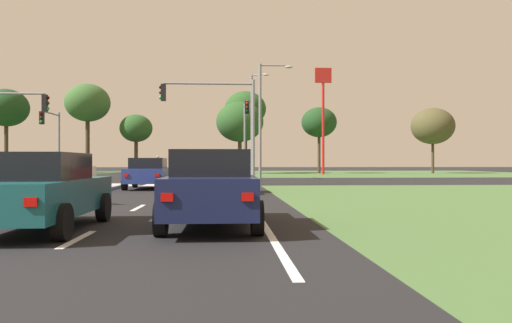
# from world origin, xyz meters

# --- Properties ---
(ground_plane) EXTENTS (200.00, 200.00, 0.00)m
(ground_plane) POSITION_xyz_m (0.00, 30.00, 0.00)
(ground_plane) COLOR black
(grass_verge_far_right) EXTENTS (35.00, 35.00, 0.01)m
(grass_verge_far_right) POSITION_xyz_m (25.50, 54.50, 0.00)
(grass_verge_far_right) COLOR #476B38
(grass_verge_far_right) RESTS_ON ground
(median_island_near) EXTENTS (1.20, 22.00, 0.14)m
(median_island_near) POSITION_xyz_m (0.00, 11.00, 0.07)
(median_island_near) COLOR #ADA89E
(median_island_near) RESTS_ON ground
(median_island_far) EXTENTS (1.20, 36.00, 0.14)m
(median_island_far) POSITION_xyz_m (0.00, 55.00, 0.07)
(median_island_far) COLOR gray
(median_island_far) RESTS_ON ground
(lane_dash_near) EXTENTS (0.14, 2.00, 0.01)m
(lane_dash_near) POSITION_xyz_m (3.50, 3.33, 0.01)
(lane_dash_near) COLOR silver
(lane_dash_near) RESTS_ON ground
(lane_dash_second) EXTENTS (0.14, 2.00, 0.01)m
(lane_dash_second) POSITION_xyz_m (3.50, 9.33, 0.01)
(lane_dash_second) COLOR silver
(lane_dash_second) RESTS_ON ground
(lane_dash_third) EXTENTS (0.14, 2.00, 0.01)m
(lane_dash_third) POSITION_xyz_m (3.50, 15.33, 0.01)
(lane_dash_third) COLOR silver
(lane_dash_third) RESTS_ON ground
(lane_dash_fourth) EXTENTS (0.14, 2.00, 0.01)m
(lane_dash_fourth) POSITION_xyz_m (3.50, 21.33, 0.01)
(lane_dash_fourth) COLOR silver
(lane_dash_fourth) RESTS_ON ground
(edge_line_right) EXTENTS (0.14, 24.00, 0.01)m
(edge_line_right) POSITION_xyz_m (6.85, 12.00, 0.01)
(edge_line_right) COLOR silver
(edge_line_right) RESTS_ON ground
(stop_bar_near) EXTENTS (6.40, 0.50, 0.01)m
(stop_bar_near) POSITION_xyz_m (3.80, 23.00, 0.01)
(stop_bar_near) COLOR silver
(stop_bar_near) RESTS_ON ground
(crosswalk_bar_near) EXTENTS (0.70, 2.80, 0.01)m
(crosswalk_bar_near) POSITION_xyz_m (-6.40, 24.80, 0.01)
(crosswalk_bar_near) COLOR silver
(crosswalk_bar_near) RESTS_ON ground
(crosswalk_bar_second) EXTENTS (0.70, 2.80, 0.01)m
(crosswalk_bar_second) POSITION_xyz_m (-5.25, 24.80, 0.01)
(crosswalk_bar_second) COLOR silver
(crosswalk_bar_second) RESTS_ON ground
(crosswalk_bar_third) EXTENTS (0.70, 2.80, 0.01)m
(crosswalk_bar_third) POSITION_xyz_m (-4.10, 24.80, 0.01)
(crosswalk_bar_third) COLOR silver
(crosswalk_bar_third) RESTS_ON ground
(crosswalk_bar_fourth) EXTENTS (0.70, 2.80, 0.01)m
(crosswalk_bar_fourth) POSITION_xyz_m (-2.95, 24.80, 0.01)
(crosswalk_bar_fourth) COLOR silver
(crosswalk_bar_fourth) RESTS_ON ground
(crosswalk_bar_fifth) EXTENTS (0.70, 2.80, 0.01)m
(crosswalk_bar_fifth) POSITION_xyz_m (-1.80, 24.80, 0.01)
(crosswalk_bar_fifth) COLOR silver
(crosswalk_bar_fifth) RESTS_ON ground
(crosswalk_bar_sixth) EXTENTS (0.70, 2.80, 0.01)m
(crosswalk_bar_sixth) POSITION_xyz_m (-0.65, 24.80, 0.01)
(crosswalk_bar_sixth) COLOR silver
(crosswalk_bar_sixth) RESTS_ON ground
(crosswalk_bar_seventh) EXTENTS (0.70, 2.80, 0.01)m
(crosswalk_bar_seventh) POSITION_xyz_m (0.50, 24.80, 0.01)
(crosswalk_bar_seventh) COLOR silver
(crosswalk_bar_seventh) RESTS_ON ground
(crosswalk_bar_eighth) EXTENTS (0.70, 2.80, 0.01)m
(crosswalk_bar_eighth) POSITION_xyz_m (1.65, 24.80, 0.01)
(crosswalk_bar_eighth) COLOR silver
(crosswalk_bar_eighth) RESTS_ON ground
(car_maroon_near) EXTENTS (2.04, 4.30, 1.61)m
(car_maroon_near) POSITION_xyz_m (5.64, 16.71, 0.82)
(car_maroon_near) COLOR maroon
(car_maroon_near) RESTS_ON ground
(car_beige_second) EXTENTS (1.96, 4.29, 1.61)m
(car_beige_second) POSITION_xyz_m (-2.36, 49.08, 0.82)
(car_beige_second) COLOR #BCAD8E
(car_beige_second) RESTS_ON ground
(car_teal_third) EXTENTS (1.95, 4.51, 1.51)m
(car_teal_third) POSITION_xyz_m (2.43, 4.55, 0.77)
(car_teal_third) COLOR #19565B
(car_teal_third) RESTS_ON ground
(car_white_fourth) EXTENTS (4.32, 1.98, 1.57)m
(car_white_fourth) POSITION_xyz_m (-5.64, 31.24, 0.80)
(car_white_fourth) COLOR silver
(car_white_fourth) RESTS_ON ground
(car_navy_fifth) EXTENTS (1.94, 4.58, 1.57)m
(car_navy_fifth) POSITION_xyz_m (5.75, 5.01, 0.80)
(car_navy_fifth) COLOR #161E47
(car_navy_fifth) RESTS_ON ground
(car_blue_sixth) EXTENTS (2.07, 4.25, 1.54)m
(car_blue_sixth) POSITION_xyz_m (2.18, 19.96, 0.79)
(car_blue_sixth) COLOR navy
(car_blue_sixth) RESTS_ON ground
(traffic_signal_near_right) EXTENTS (5.46, 0.32, 6.06)m
(traffic_signal_near_right) POSITION_xyz_m (5.67, 23.40, 4.20)
(traffic_signal_near_right) COLOR gray
(traffic_signal_near_right) RESTS_ON ground
(traffic_signal_far_right) EXTENTS (0.32, 4.68, 6.20)m
(traffic_signal_far_right) POSITION_xyz_m (7.60, 35.00, 4.24)
(traffic_signal_far_right) COLOR gray
(traffic_signal_far_right) RESTS_ON ground
(traffic_signal_near_left) EXTENTS (3.86, 0.32, 5.41)m
(traffic_signal_near_left) POSITION_xyz_m (-6.22, 23.40, 3.69)
(traffic_signal_near_left) COLOR gray
(traffic_signal_near_left) RESTS_ON ground
(traffic_signal_far_left) EXTENTS (0.32, 4.19, 5.39)m
(traffic_signal_far_left) POSITION_xyz_m (-7.60, 35.08, 3.69)
(traffic_signal_far_left) COLOR gray
(traffic_signal_far_left) RESTS_ON ground
(street_lamp_second) EXTENTS (2.39, 0.31, 8.19)m
(street_lamp_second) POSITION_xyz_m (8.63, 29.64, 4.63)
(street_lamp_second) COLOR gray
(street_lamp_second) RESTS_ON ground
(street_lamp_third) EXTENTS (1.64, 1.29, 9.48)m
(street_lamp_third) POSITION_xyz_m (8.53, 41.20, 5.25)
(street_lamp_third) COLOR gray
(street_lamp_third) RESTS_ON ground
(pedestrian_at_median) EXTENTS (0.34, 0.34, 1.77)m
(pedestrian_at_median) POSITION_xyz_m (0.03, 39.45, 1.22)
(pedestrian_at_median) COLOR #232833
(pedestrian_at_median) RESTS_ON median_island_far
(fastfood_pole_sign) EXTENTS (1.80, 0.40, 11.59)m
(fastfood_pole_sign) POSITION_xyz_m (16.60, 48.96, 8.46)
(fastfood_pole_sign) COLOR red
(fastfood_pole_sign) RESTS_ON ground
(treeline_near) EXTENTS (5.11, 5.11, 9.83)m
(treeline_near) POSITION_xyz_m (-19.46, 54.68, 7.61)
(treeline_near) COLOR #423323
(treeline_near) RESTS_ON ground
(treeline_second) EXTENTS (5.14, 5.14, 10.40)m
(treeline_second) POSITION_xyz_m (-9.95, 53.87, 8.15)
(treeline_second) COLOR #423323
(treeline_second) RESTS_ON ground
(treeline_third) EXTENTS (3.78, 3.78, 6.90)m
(treeline_third) POSITION_xyz_m (-4.46, 54.14, 5.24)
(treeline_third) COLOR #423323
(treeline_third) RESTS_ON ground
(treeline_fourth) EXTENTS (5.02, 5.02, 9.95)m
(treeline_fourth) POSITION_xyz_m (8.38, 55.74, 7.76)
(treeline_fourth) COLOR #423323
(treeline_fourth) RESTS_ON ground
(treeline_fifth) EXTENTS (5.53, 5.53, 8.41)m
(treeline_fifth) POSITION_xyz_m (7.64, 53.51, 6.03)
(treeline_fifth) COLOR #423323
(treeline_fifth) RESTS_ON ground
(treeline_sixth) EXTENTS (4.22, 4.22, 7.91)m
(treeline_sixth) POSITION_xyz_m (17.17, 54.44, 6.09)
(treeline_sixth) COLOR #423323
(treeline_sixth) RESTS_ON ground
(treeline_seventh) EXTENTS (5.11, 5.11, 7.83)m
(treeline_seventh) POSITION_xyz_m (30.77, 53.60, 5.65)
(treeline_seventh) COLOR #423323
(treeline_seventh) RESTS_ON ground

